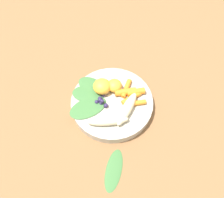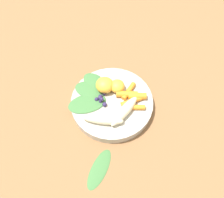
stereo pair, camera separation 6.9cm
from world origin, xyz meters
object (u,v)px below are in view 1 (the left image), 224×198
at_px(bowl, 112,103).
at_px(banana_peeled_left, 127,109).
at_px(orange_segment_near, 102,86).
at_px(kale_leaf_stray, 114,170).
at_px(banana_peeled_right, 108,120).

height_order(bowl, banana_peeled_left, banana_peeled_left).
relative_size(banana_peeled_left, orange_segment_near, 2.15).
bearing_deg(orange_segment_near, kale_leaf_stray, 169.28).
xyz_separation_m(orange_segment_near, kale_leaf_stray, (-0.23, 0.04, -0.05)).
height_order(bowl, orange_segment_near, orange_segment_near).
xyz_separation_m(banana_peeled_right, orange_segment_near, (0.11, -0.02, 0.01)).
bearing_deg(banana_peeled_right, bowl, 75.84).
bearing_deg(kale_leaf_stray, orange_segment_near, -158.91).
distance_m(bowl, banana_peeled_right, 0.08).
relative_size(orange_segment_near, kale_leaf_stray, 0.46).
height_order(banana_peeled_left, kale_leaf_stray, banana_peeled_left).
bearing_deg(bowl, banana_peeled_right, 151.46).
distance_m(banana_peeled_right, kale_leaf_stray, 0.13).
height_order(bowl, banana_peeled_right, banana_peeled_right).
xyz_separation_m(banana_peeled_left, banana_peeled_right, (-0.02, 0.06, 0.00)).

